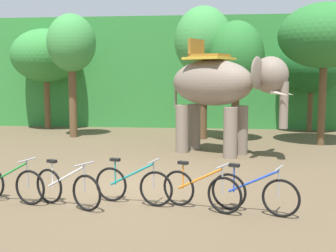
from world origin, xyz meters
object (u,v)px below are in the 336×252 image
object	(u,v)px
bike_teal	(133,185)
tree_center_left	(71,45)
tree_right	(236,58)
elephant	(221,87)
bike_green	(10,184)
tree_far_left	(325,36)
bike_orange	(201,190)
bike_blue	(254,193)
tree_left	(312,66)
tree_far_right	(46,56)
tree_center_right	(203,42)
bike_white	(67,188)

from	to	relation	value
bike_teal	tree_center_left	bearing A→B (deg)	114.85
tree_right	elephant	bearing A→B (deg)	-101.51
tree_center_left	bike_green	bearing A→B (deg)	-79.16
tree_far_left	bike_orange	size ratio (longest dim) A/B	3.35
tree_right	bike_green	xyz separation A→B (m)	(-4.90, -8.96, -2.87)
tree_right	elephant	world-z (taller)	tree_right
bike_blue	bike_green	bearing A→B (deg)	177.86
tree_left	elephant	bearing A→B (deg)	-123.20
bike_teal	bike_blue	size ratio (longest dim) A/B	1.04
tree_far_right	tree_left	world-z (taller)	tree_far_right
bike_green	bike_orange	world-z (taller)	same
tree_far_left	tree_left	bearing A→B (deg)	84.35
tree_left	elephant	distance (m)	7.61
tree_right	bike_blue	distance (m)	9.58
tree_center_left	elephant	world-z (taller)	tree_center_left
tree_far_right	elephant	world-z (taller)	tree_far_right
tree_far_left	bike_teal	world-z (taller)	tree_far_left
tree_center_left	bike_orange	world-z (taller)	tree_center_left
tree_center_left	bike_orange	distance (m)	11.69
tree_center_left	tree_far_right	bearing A→B (deg)	129.19
tree_far_left	bike_orange	xyz separation A→B (m)	(-4.18, -8.51, -3.62)
bike_green	bike_blue	distance (m)	4.88
bike_green	bike_blue	world-z (taller)	same
elephant	bike_teal	bearing A→B (deg)	-107.05
tree_center_left	tree_right	bearing A→B (deg)	-4.83
tree_far_left	bike_orange	world-z (taller)	tree_far_left
tree_far_right	tree_left	bearing A→B (deg)	0.67
tree_center_right	bike_green	distance (m)	10.83
bike_green	bike_teal	world-z (taller)	same
tree_right	bike_orange	distance (m)	9.53
tree_right	tree_left	size ratio (longest dim) A/B	1.09
tree_far_left	tree_left	distance (m)	4.04
bike_green	bike_orange	distance (m)	3.88
bike_teal	bike_blue	bearing A→B (deg)	-8.48
bike_green	bike_white	world-z (taller)	same
tree_far_right	tree_left	size ratio (longest dim) A/B	1.12
tree_center_right	elephant	xyz separation A→B (m)	(0.68, -3.57, -1.71)
tree_center_right	bike_orange	world-z (taller)	tree_center_right
tree_far_left	elephant	bearing A→B (deg)	-147.11
tree_center_left	bike_white	distance (m)	10.77
tree_center_left	bike_blue	world-z (taller)	tree_center_left
tree_far_right	bike_green	distance (m)	13.21
tree_left	bike_blue	bearing A→B (deg)	-105.91
bike_green	bike_blue	xyz separation A→B (m)	(4.87, -0.18, 0.00)
tree_far_right	bike_green	xyz separation A→B (m)	(4.00, -12.19, -3.14)
tree_left	bike_orange	distance (m)	13.49
tree_center_right	tree_left	bearing A→B (deg)	29.78
bike_teal	tree_right	bearing A→B (deg)	74.78
tree_left	bike_blue	world-z (taller)	tree_left
elephant	bike_blue	world-z (taller)	elephant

